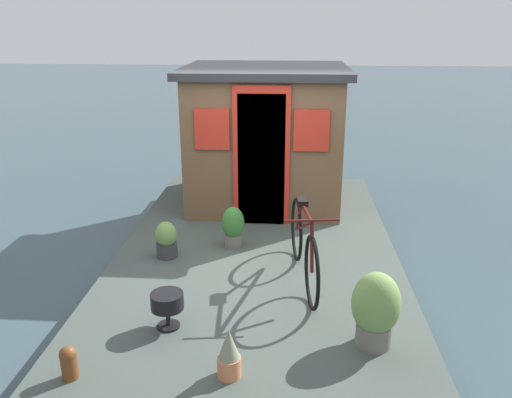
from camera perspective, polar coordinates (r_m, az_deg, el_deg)
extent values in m
plane|color=#384C54|center=(6.32, 0.12, -8.60)|extent=(60.00, 60.00, 0.00)
cube|color=#424C47|center=(6.17, 0.12, -5.81)|extent=(5.86, 3.22, 0.06)
cube|color=black|center=(6.25, 0.12, -7.35)|extent=(5.74, 3.16, 0.31)
cube|color=brown|center=(7.60, 1.00, 6.57)|extent=(1.93, 2.07, 1.84)
cube|color=#28282B|center=(7.45, 1.04, 13.87)|extent=(2.13, 2.27, 0.10)
cube|color=maroon|center=(6.67, 0.58, 4.16)|extent=(0.04, 0.60, 1.70)
cube|color=red|center=(6.65, 0.58, 4.56)|extent=(0.03, 0.72, 1.80)
cube|color=red|center=(6.57, 6.06, 7.42)|extent=(0.03, 0.44, 0.52)
cube|color=red|center=(6.64, -4.81, 7.57)|extent=(0.03, 0.44, 0.52)
torus|color=black|center=(4.89, 6.10, -7.94)|extent=(0.70, 0.12, 0.70)
torus|color=black|center=(5.83, 4.45, -3.31)|extent=(0.70, 0.12, 0.70)
cylinder|color=#4C1414|center=(5.31, 5.21, -3.02)|extent=(0.97, 0.16, 0.48)
cylinder|color=#4C1414|center=(5.08, 5.55, -1.55)|extent=(0.62, 0.11, 0.07)
cylinder|color=#4C1414|center=(5.60, 4.73, -1.99)|extent=(0.36, 0.08, 0.44)
cylinder|color=#4C1414|center=(4.83, 6.12, -5.34)|extent=(0.12, 0.05, 0.46)
cube|color=black|center=(5.36, 5.05, -0.24)|extent=(0.21, 0.12, 0.06)
cylinder|color=#4C1414|center=(4.77, 6.14, -2.34)|extent=(0.09, 0.50, 0.02)
cylinder|color=#38383D|center=(6.04, -9.67, -5.45)|extent=(0.24, 0.24, 0.17)
ellipsoid|color=#70934C|center=(5.97, -9.77, -3.81)|extent=(0.24, 0.24, 0.30)
cylinder|color=slate|center=(4.57, 12.66, -14.13)|extent=(0.29, 0.29, 0.20)
ellipsoid|color=#70934C|center=(4.42, 12.93, -11.01)|extent=(0.40, 0.40, 0.53)
cylinder|color=slate|center=(6.23, -2.47, -4.49)|extent=(0.20, 0.20, 0.16)
ellipsoid|color=#387533|center=(6.14, -2.50, -2.63)|extent=(0.26, 0.26, 0.40)
cylinder|color=#C6754C|center=(4.15, -2.93, -17.76)|extent=(0.18, 0.18, 0.16)
cone|color=gray|center=(4.03, -2.98, -15.44)|extent=(0.16, 0.16, 0.24)
cylinder|color=black|center=(4.67, -9.66, -10.89)|extent=(0.29, 0.29, 0.14)
cylinder|color=black|center=(4.75, -9.55, -12.61)|extent=(0.04, 0.04, 0.18)
cylinder|color=black|center=(4.79, -9.49, -13.45)|extent=(0.20, 0.20, 0.02)
cylinder|color=brown|center=(4.34, -19.66, -16.76)|extent=(0.12, 0.12, 0.20)
sphere|color=brown|center=(4.29, -19.81, -15.64)|extent=(0.13, 0.13, 0.13)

